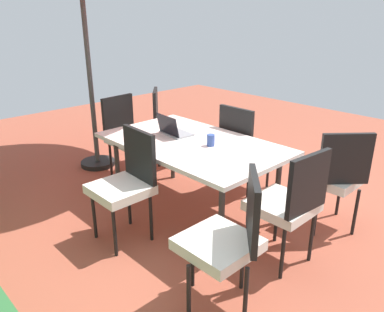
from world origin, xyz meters
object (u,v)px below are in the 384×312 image
dining_table (192,147)px  cup (211,140)px  chair_south (244,144)px  chair_east (127,133)px  chair_west (289,201)px  laptop (173,130)px  chair_north (126,181)px  chair_northwest (228,236)px  chair_southeast (167,122)px  chair_southwest (335,174)px

dining_table → cup: (-0.21, -0.04, 0.11)m
chair_south → chair_east: (1.19, 0.72, 0.00)m
chair_south → chair_west: size_ratio=1.00×
chair_east → laptop: 0.90m
chair_north → chair_northwest: bearing=2.3°
chair_west → chair_northwest: (0.00, 0.71, 0.00)m
chair_west → dining_table: bearing=-87.5°
dining_table → chair_southeast: (1.20, -0.69, -0.14)m
dining_table → cup: cup is taller
chair_northwest → chair_southeast: bearing=-164.3°
chair_south → laptop: chair_south is taller
dining_table → chair_south: (-0.04, -0.74, -0.14)m
chair_east → laptop: bearing=-96.6°
chair_south → chair_southeast: size_ratio=1.00×
chair_northwest → laptop: 1.63m
chair_northwest → cup: (0.93, -0.80, 0.24)m
laptop → cup: (-0.49, -0.03, 0.01)m
laptop → cup: laptop is taller
chair_south → cup: (-0.16, 0.70, 0.24)m
chair_east → cup: size_ratio=8.94×
chair_west → chair_east: bearing=-86.8°
cup → chair_northwest: bearing=139.2°
chair_southwest → laptop: bearing=-23.5°
chair_west → chair_southeast: 2.45m
chair_southeast → cup: 1.56m
chair_east → cup: (-1.36, -0.02, 0.24)m
chair_south → cup: chair_south is taller
cup → chair_southwest: bearing=-145.3°
dining_table → chair_north: chair_north is taller
chair_southwest → laptop: size_ratio=2.90×
chair_southeast → chair_northwest: same height
chair_north → chair_southwest: bearing=53.7°
chair_north → chair_northwest: 1.17m
laptop → chair_west: bearing=-178.1°
chair_north → laptop: 0.83m
chair_south → chair_northwest: same height
chair_south → chair_west: same height
chair_southwest → chair_northwest: bearing=41.0°
chair_east → chair_southwest: bearing=-79.3°
chair_north → laptop: size_ratio=2.90×
dining_table → chair_northwest: bearing=146.2°
chair_west → chair_south: bearing=-120.8°
chair_southeast → laptop: size_ratio=2.90×
dining_table → chair_south: bearing=-93.1°
chair_south → chair_west: bearing=143.5°
chair_southeast → laptop: bearing=-175.5°
chair_south → chair_southwest: size_ratio=1.00×
chair_south → chair_northwest: bearing=125.6°
chair_southwest → chair_north: same height
chair_west → chair_southwest: size_ratio=1.00×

